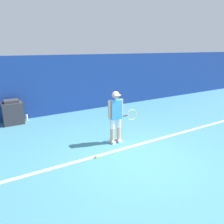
% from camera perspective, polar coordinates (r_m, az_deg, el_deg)
% --- Properties ---
extents(ground_plane, '(24.00, 24.00, 0.00)m').
position_cam_1_polar(ground_plane, '(5.75, 6.40, -12.19)').
color(ground_plane, teal).
extents(back_wall, '(24.00, 0.10, 2.46)m').
position_cam_1_polar(back_wall, '(9.58, -11.66, 7.07)').
color(back_wall, navy).
rests_on(back_wall, ground_plane).
extents(court_baseline, '(21.60, 0.10, 0.01)m').
position_cam_1_polar(court_baseline, '(6.23, 2.64, -9.66)').
color(court_baseline, white).
rests_on(court_baseline, ground_plane).
extents(tennis_player, '(0.98, 0.29, 1.57)m').
position_cam_1_polar(tennis_player, '(6.35, 1.05, -0.77)').
color(tennis_player, tan).
rests_on(tennis_player, ground_plane).
extents(tennis_ball, '(0.07, 0.07, 0.07)m').
position_cam_1_polar(tennis_ball, '(5.79, -4.20, -11.54)').
color(tennis_ball, '#D1E533').
rests_on(tennis_ball, ground_plane).
extents(covered_chair, '(0.71, 0.57, 0.91)m').
position_cam_1_polar(covered_chair, '(8.89, -24.52, -0.12)').
color(covered_chair, '#333338').
rests_on(covered_chair, ground_plane).
extents(water_bottle, '(0.08, 0.08, 0.28)m').
position_cam_1_polar(water_bottle, '(9.14, -21.38, -1.30)').
color(water_bottle, white).
rests_on(water_bottle, ground_plane).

